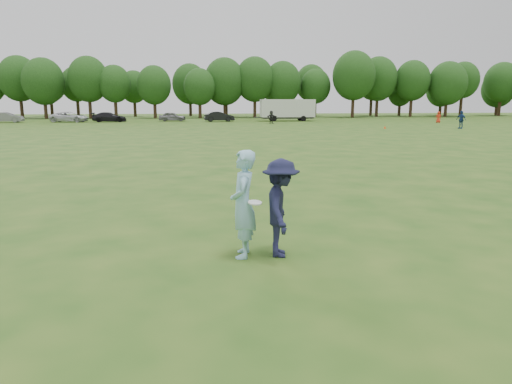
# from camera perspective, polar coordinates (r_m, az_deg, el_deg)

# --- Properties ---
(ground) EXTENTS (200.00, 200.00, 0.00)m
(ground) POSITION_cam_1_polar(r_m,az_deg,el_deg) (8.97, 2.33, -8.52)
(ground) COLOR #234B15
(ground) RESTS_ON ground
(thrower) EXTENTS (0.60, 0.83, 2.12)m
(thrower) POSITION_cam_1_polar(r_m,az_deg,el_deg) (8.91, -1.62, -1.53)
(thrower) COLOR #94CEE5
(thrower) RESTS_ON ground
(defender) EXTENTS (0.89, 1.35, 1.95)m
(defender) POSITION_cam_1_polar(r_m,az_deg,el_deg) (8.98, 3.10, -2.01)
(defender) COLOR #1A1B39
(defender) RESTS_ON ground
(player_far_b) EXTENTS (0.90, 1.22, 1.93)m
(player_far_b) POSITION_cam_1_polar(r_m,az_deg,el_deg) (55.30, 24.25, 8.24)
(player_far_b) COLOR navy
(player_far_b) RESTS_ON ground
(player_far_c) EXTENTS (0.86, 0.66, 1.56)m
(player_far_c) POSITION_cam_1_polar(r_m,az_deg,el_deg) (68.29, 21.85, 8.68)
(player_far_c) COLOR red
(player_far_c) RESTS_ON ground
(player_far_d) EXTENTS (1.64, 1.20, 1.71)m
(player_far_d) POSITION_cam_1_polar(r_m,az_deg,el_deg) (61.62, 1.94, 9.34)
(player_far_d) COLOR #272727
(player_far_d) RESTS_ON ground
(car_b) EXTENTS (4.46, 1.91, 1.43)m
(car_b) POSITION_cam_1_polar(r_m,az_deg,el_deg) (72.88, -28.75, 8.17)
(car_b) COLOR slate
(car_b) RESTS_ON ground
(car_c) EXTENTS (5.39, 2.85, 1.44)m
(car_c) POSITION_cam_1_polar(r_m,az_deg,el_deg) (70.65, -22.30, 8.67)
(car_c) COLOR silver
(car_c) RESTS_ON ground
(car_d) EXTENTS (4.80, 2.08, 1.38)m
(car_d) POSITION_cam_1_polar(r_m,az_deg,el_deg) (69.29, -17.87, 8.90)
(car_d) COLOR black
(car_d) RESTS_ON ground
(car_e) EXTENTS (3.95, 1.59, 1.35)m
(car_e) POSITION_cam_1_polar(r_m,az_deg,el_deg) (69.44, -10.43, 9.25)
(car_e) COLOR slate
(car_e) RESTS_ON ground
(car_f) EXTENTS (4.49, 1.96, 1.44)m
(car_f) POSITION_cam_1_polar(r_m,az_deg,el_deg) (67.30, -4.62, 9.37)
(car_f) COLOR black
(car_f) RESTS_ON ground
(field_cone) EXTENTS (0.28, 0.28, 0.30)m
(field_cone) POSITION_cam_1_polar(r_m,az_deg,el_deg) (52.55, 15.82, 7.80)
(field_cone) COLOR #E0400B
(field_cone) RESTS_ON ground
(disc_in_play) EXTENTS (0.32, 0.32, 0.07)m
(disc_in_play) POSITION_cam_1_polar(r_m,az_deg,el_deg) (8.71, -0.14, -1.33)
(disc_in_play) COLOR white
(disc_in_play) RESTS_ON ground
(cargo_trailer) EXTENTS (9.00, 2.75, 3.20)m
(cargo_trailer) POSITION_cam_1_polar(r_m,az_deg,el_deg) (69.25, 3.93, 10.31)
(cargo_trailer) COLOR silver
(cargo_trailer) RESTS_ON ground
(treeline) EXTENTS (130.35, 18.39, 11.74)m
(treeline) POSITION_cam_1_polar(r_m,az_deg,el_deg) (85.39, -4.03, 13.52)
(treeline) COLOR #332114
(treeline) RESTS_ON ground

